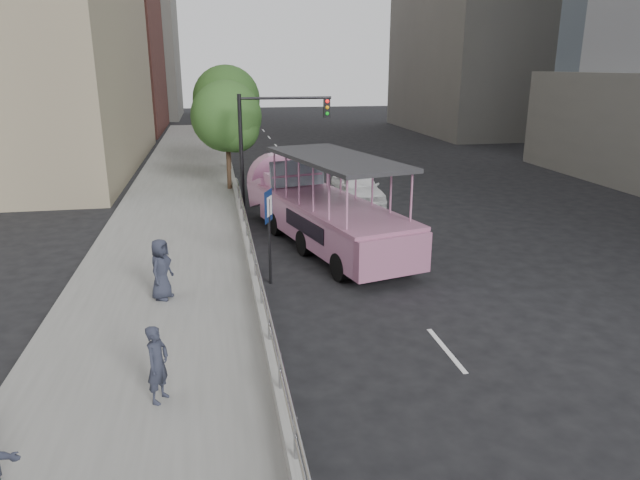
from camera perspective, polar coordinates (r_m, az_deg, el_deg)
ground at (r=15.26m, az=6.09°, el=-7.73°), size 160.00×160.00×0.00m
sidewalk at (r=24.13m, az=-14.10°, el=1.58°), size 5.50×80.00×0.30m
kerb_wall at (r=16.38m, az=-6.42°, el=-4.15°), size 0.24×30.00×0.36m
guardrail at (r=16.15m, az=-6.50°, el=-1.96°), size 0.07×22.00×0.71m
duck_boat at (r=21.16m, az=-0.12°, el=3.09°), size 4.93×10.57×3.42m
car at (r=27.55m, az=3.76°, el=5.29°), size 1.96×4.61×1.56m
pedestrian_near at (r=11.24m, az=-15.93°, el=-11.84°), size 0.58×0.66×1.53m
pedestrian_far at (r=15.90m, az=-15.61°, el=-2.83°), size 0.83×0.97×1.68m
parking_sign at (r=16.95m, az=-5.11°, el=1.35°), size 0.28×0.61×2.90m
traffic_signal at (r=26.02m, az=-5.28°, el=10.63°), size 4.20×0.32×5.20m
street_tree_near at (r=29.30m, az=-9.13°, el=11.84°), size 3.52×3.52×5.72m
street_tree_far at (r=35.25m, az=-9.15°, el=13.48°), size 3.97×3.97×6.45m
midrise_stone_b at (r=78.25m, az=-20.39°, el=18.70°), size 16.00×14.00×20.00m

